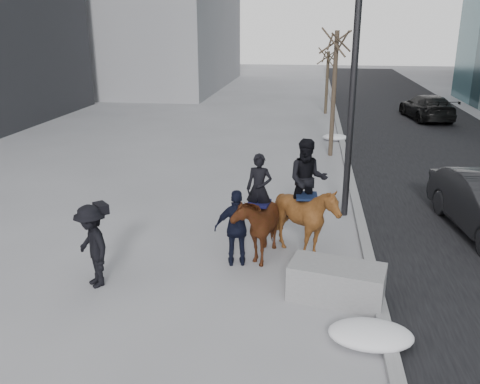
# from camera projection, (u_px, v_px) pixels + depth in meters

# --- Properties ---
(ground) EXTENTS (120.00, 120.00, 0.00)m
(ground) POSITION_uv_depth(u_px,v_px,m) (232.00, 275.00, 10.99)
(ground) COLOR gray
(ground) RESTS_ON ground
(road) EXTENTS (8.00, 90.00, 0.01)m
(road) POSITION_uv_depth(u_px,v_px,m) (452.00, 165.00, 19.47)
(road) COLOR black
(road) RESTS_ON ground
(curb) EXTENTS (0.25, 90.00, 0.12)m
(curb) POSITION_uv_depth(u_px,v_px,m) (346.00, 160.00, 19.98)
(curb) COLOR gray
(curb) RESTS_ON ground
(planter) EXTENTS (1.97, 1.28, 0.73)m
(planter) POSITION_uv_depth(u_px,v_px,m) (336.00, 282.00, 9.93)
(planter) COLOR gray
(planter) RESTS_ON ground
(car_far) EXTENTS (2.63, 5.08, 1.41)m
(car_far) POSITION_uv_depth(u_px,v_px,m) (427.00, 107.00, 28.62)
(car_far) COLOR black
(car_far) RESTS_ON ground
(tree_near) EXTENTS (1.20, 1.20, 5.49)m
(tree_near) POSITION_uv_depth(u_px,v_px,m) (334.00, 88.00, 20.12)
(tree_near) COLOR #362C20
(tree_near) RESTS_ON ground
(tree_far) EXTENTS (1.20, 1.20, 4.05)m
(tree_far) POSITION_uv_depth(u_px,v_px,m) (327.00, 79.00, 30.15)
(tree_far) COLOR #33281E
(tree_far) RESTS_ON ground
(mounted_left) EXTENTS (1.07, 1.94, 2.39)m
(mounted_left) POSITION_uv_depth(u_px,v_px,m) (258.00, 219.00, 11.72)
(mounted_left) COLOR #482A0E
(mounted_left) RESTS_ON ground
(mounted_right) EXTENTS (1.54, 1.71, 2.75)m
(mounted_right) POSITION_uv_depth(u_px,v_px,m) (306.00, 211.00, 11.62)
(mounted_right) COLOR #45260D
(mounted_right) RESTS_ON ground
(feeder) EXTENTS (1.09, 0.94, 1.75)m
(feeder) POSITION_uv_depth(u_px,v_px,m) (238.00, 228.00, 11.22)
(feeder) COLOR black
(feeder) RESTS_ON ground
(camera_crew) EXTENTS (1.26, 1.27, 1.75)m
(camera_crew) POSITION_uv_depth(u_px,v_px,m) (92.00, 246.00, 10.30)
(camera_crew) COLOR black
(camera_crew) RESTS_ON ground
(lamppost) EXTENTS (0.25, 1.18, 9.09)m
(lamppost) POSITION_uv_depth(u_px,v_px,m) (357.00, 31.00, 12.97)
(lamppost) COLOR black
(lamppost) RESTS_ON ground
(snow_piles) EXTENTS (1.43, 16.83, 0.36)m
(snow_piles) POSITION_uv_depth(u_px,v_px,m) (349.00, 216.00, 13.88)
(snow_piles) COLOR silver
(snow_piles) RESTS_ON ground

